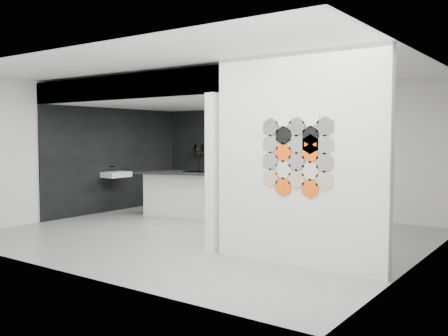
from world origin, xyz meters
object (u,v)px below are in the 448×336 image
partition_panel (298,160)px  wall_basin (116,175)px  bottle_dark (227,149)px  kettle (273,151)px  glass_bowl (294,152)px  stockpot (199,148)px  utensil_cup (215,150)px  glass_vase (294,151)px  kitchen_island (183,193)px

partition_panel → wall_basin: size_ratio=4.67×
partition_panel → bottle_dark: 5.48m
kettle → glass_bowl: kettle is taller
stockpot → utensil_cup: bearing=0.0°
wall_basin → glass_vase: (3.39, 2.07, 0.55)m
stockpot → glass_bowl: size_ratio=1.48×
kitchen_island → glass_bowl: kitchen_island is taller
wall_basin → bottle_dark: bearing=52.5°
kitchen_island → stockpot: bearing=101.9°
wall_basin → stockpot: 2.26m
stockpot → kettle: stockpot is taller
kitchen_island → kettle: bearing=35.2°
partition_panel → stockpot: size_ratio=12.14×
glass_bowl → utensil_cup: bearing=180.0°
glass_bowl → bottle_dark: (-1.81, 0.00, 0.03)m
stockpot → wall_basin: bearing=-109.5°
utensil_cup → bottle_dark: bearing=0.0°
partition_panel → kettle: partition_panel is taller
bottle_dark → kitchen_island: bearing=-91.0°
kitchen_island → glass_bowl: (1.84, 1.60, 0.88)m
partition_panel → kettle: bearing=123.9°
glass_bowl → utensil_cup: 2.15m
kettle → utensil_cup: 1.63m
kettle → utensil_cup: (-1.63, 0.00, -0.02)m
glass_vase → wall_basin: bearing=-148.7°
partition_panel → utensil_cup: bearing=137.6°
kettle → bottle_dark: bearing=-168.7°
bottle_dark → partition_panel: bearing=-44.9°
wall_basin → utensil_cup: 2.46m
glass_vase → utensil_cup: 2.15m
wall_basin → kettle: (2.87, 2.07, 0.54)m
kitchen_island → stockpot: size_ratio=8.48×
partition_panel → stockpot: (-4.73, 3.87, 0.01)m
kettle → bottle_dark: 1.29m
stockpot → kettle: (2.14, 0.00, -0.03)m
kettle → wall_basin: bearing=-132.9°
stockpot → utensil_cup: 0.51m
wall_basin → kettle: size_ratio=3.91×
stockpot → utensil_cup: size_ratio=2.33×
wall_basin → glass_bowl: bearing=31.3°
kettle → glass_vase: size_ratio=1.01×
partition_panel → kettle: 4.66m
partition_panel → glass_bowl: bearing=118.2°
kettle → bottle_dark: bottle_dark is taller
kettle → utensil_cup: bearing=-168.7°
glass_vase → kettle: bearing=180.0°
kitchen_island → utensil_cup: 1.85m
partition_panel → kitchen_island: bearing=149.9°
glass_bowl → stockpot: bearing=180.0°
partition_panel → stockpot: bearing=140.8°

